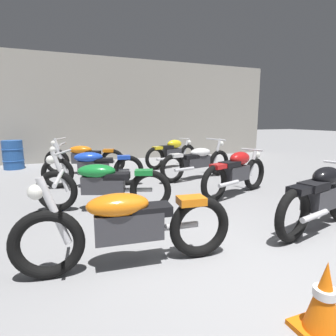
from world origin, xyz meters
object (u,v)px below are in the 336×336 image
motorcycle_left_row_1 (103,184)px  motorcycle_left_row_3 (84,157)px  motorcycle_right_row_3 (172,152)px  motorcycle_right_row_0 (321,196)px  motorcycle_right_row_1 (237,172)px  motorcycle_right_row_2 (198,161)px  traffic_cone (324,300)px  motorcycle_left_row_2 (93,166)px  oil_drum (13,155)px  motorcycle_left_row_0 (128,224)px

motorcycle_left_row_1 → motorcycle_left_row_3: (-0.03, 3.26, 0.00)m
motorcycle_left_row_1 → motorcycle_right_row_3: size_ratio=1.08×
motorcycle_right_row_3 → motorcycle_left_row_3: bearing=-178.3°
motorcycle_right_row_0 → motorcycle_right_row_1: size_ratio=1.02×
motorcycle_right_row_2 → motorcycle_right_row_3: 1.75m
motorcycle_right_row_1 → traffic_cone: bearing=-115.6°
motorcycle_right_row_0 → motorcycle_right_row_1: bearing=91.5°
motorcycle_left_row_2 → motorcycle_right_row_0: size_ratio=1.11×
motorcycle_left_row_2 → oil_drum: bearing=122.6°
motorcycle_left_row_1 → traffic_cone: (1.03, -3.16, -0.19)m
motorcycle_right_row_3 → traffic_cone: bearing=-103.3°
motorcycle_left_row_0 → oil_drum: bearing=106.3°
motorcycle_right_row_3 → oil_drum: (-4.51, 1.45, -0.03)m
motorcycle_left_row_0 → traffic_cone: bearing=-52.3°
motorcycle_right_row_0 → motorcycle_right_row_1: 1.83m
motorcycle_left_row_0 → motorcycle_right_row_2: (2.54, 3.41, 0.00)m
motorcycle_right_row_0 → motorcycle_left_row_1: bearing=145.0°
motorcycle_left_row_3 → traffic_cone: motorcycle_left_row_3 is taller
motorcycle_left_row_0 → traffic_cone: 1.71m
motorcycle_right_row_2 → oil_drum: 5.50m
oil_drum → motorcycle_left_row_3: bearing=-38.7°
motorcycle_right_row_2 → motorcycle_left_row_3: bearing=146.9°
motorcycle_left_row_0 → oil_drum: size_ratio=2.55×
motorcycle_right_row_0 → traffic_cone: 2.07m
motorcycle_right_row_1 → motorcycle_right_row_2: 1.58m
traffic_cone → motorcycle_left_row_2: bearing=101.5°
motorcycle_left_row_1 → motorcycle_left_row_3: same height
motorcycle_left_row_1 → motorcycle_left_row_0: bearing=-90.3°
motorcycle_left_row_0 → motorcycle_left_row_3: (-0.02, 5.08, 0.00)m
motorcycle_left_row_1 → motorcycle_left_row_2: bearing=88.8°
motorcycle_left_row_3 → oil_drum: (-1.91, 1.53, -0.03)m
motorcycle_left_row_0 → motorcycle_left_row_1: 1.82m
motorcycle_left_row_2 → motorcycle_right_row_3: size_ratio=1.13×
motorcycle_left_row_1 → motorcycle_left_row_3: 3.27m
motorcycle_left_row_1 → oil_drum: motorcycle_left_row_1 is taller
motorcycle_right_row_0 → motorcycle_left_row_3: bearing=117.3°
motorcycle_right_row_0 → motorcycle_left_row_2: bearing=126.0°
motorcycle_left_row_0 → motorcycle_right_row_0: size_ratio=1.12×
motorcycle_left_row_3 → motorcycle_right_row_0: bearing=-62.7°
motorcycle_right_row_3 → traffic_cone: motorcycle_right_row_3 is taller
motorcycle_left_row_1 → oil_drum: (-1.94, 4.80, -0.03)m
motorcycle_left_row_0 → motorcycle_right_row_1: (2.56, 1.82, 0.01)m
motorcycle_left_row_0 → motorcycle_right_row_2: size_ratio=1.02×
motorcycle_left_row_2 → motorcycle_right_row_0: (2.56, -3.52, 0.01)m
motorcycle_right_row_3 → oil_drum: size_ratio=2.25×
motorcycle_left_row_0 → motorcycle_right_row_1: motorcycle_left_row_0 is taller
motorcycle_left_row_0 → motorcycle_left_row_3: same height
motorcycle_right_row_1 → motorcycle_right_row_3: (0.01, 3.33, 0.00)m
motorcycle_right_row_1 → oil_drum: motorcycle_right_row_1 is taller
motorcycle_left_row_0 → motorcycle_left_row_2: 3.52m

